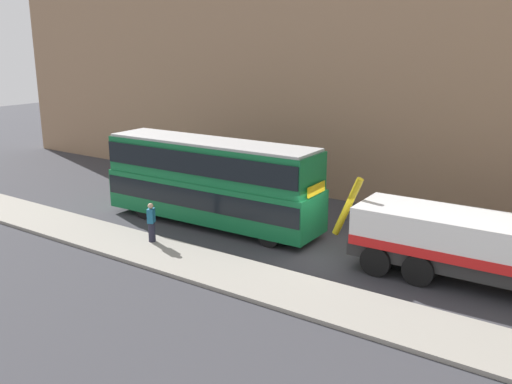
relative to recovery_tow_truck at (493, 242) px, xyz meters
The scene contains 6 objects.
ground_plane 6.29m from the recovery_tow_truck, behind, with size 120.00×120.00×0.00m, color #38383D.
near_kerb 7.62m from the recovery_tow_truck, 144.39° to the right, with size 60.00×2.80×0.15m, color gray.
building_facade 11.77m from the recovery_tow_truck, 127.46° to the left, with size 60.00×1.50×16.00m.
recovery_tow_truck is the anchor object (origin of this frame).
double_decker_bus 12.61m from the recovery_tow_truck, behind, with size 11.10×2.86×4.06m.
pedestrian_onlooker 13.48m from the recovery_tow_truck, 164.39° to the right, with size 0.42×0.47×1.71m.
Camera 1 is at (9.74, -19.71, 8.58)m, focal length 39.49 mm.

